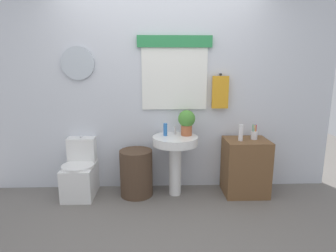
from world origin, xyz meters
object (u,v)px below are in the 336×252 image
object	(u,v)px
lotion_bottle	(241,133)
toothbrush_cup	(254,135)
soap_bottle	(165,129)
pedestal_sink	(175,150)
toilet	(81,173)
potted_plant	(187,121)
wooden_cabinet	(245,167)
laundry_hamper	(136,173)

from	to	relation	value
lotion_bottle	toothbrush_cup	distance (m)	0.20
soap_bottle	pedestal_sink	bearing A→B (deg)	-22.62
toilet	potted_plant	xyz separation A→B (m)	(1.31, 0.03, 0.65)
wooden_cabinet	laundry_hamper	bearing A→B (deg)	180.00
toilet	laundry_hamper	distance (m)	0.69
wooden_cabinet	potted_plant	world-z (taller)	potted_plant
potted_plant	soap_bottle	bearing A→B (deg)	-177.80
potted_plant	toothbrush_cup	world-z (taller)	potted_plant
toilet	wooden_cabinet	xyz separation A→B (m)	(2.05, -0.03, 0.07)
soap_bottle	toothbrush_cup	bearing A→B (deg)	-1.59
lotion_bottle	toothbrush_cup	xyz separation A→B (m)	(0.18, 0.06, -0.04)
laundry_hamper	pedestal_sink	size ratio (longest dim) A/B	0.77
laundry_hamper	wooden_cabinet	distance (m)	1.36
pedestal_sink	lotion_bottle	distance (m)	0.82
toilet	wooden_cabinet	world-z (taller)	toilet
soap_bottle	potted_plant	world-z (taller)	potted_plant
pedestal_sink	soap_bottle	size ratio (longest dim) A/B	4.89
laundry_hamper	potted_plant	size ratio (longest dim) A/B	1.84
pedestal_sink	potted_plant	xyz separation A→B (m)	(0.14, 0.06, 0.35)
pedestal_sink	lotion_bottle	world-z (taller)	lotion_bottle
toilet	wooden_cabinet	size ratio (longest dim) A/B	1.03
pedestal_sink	lotion_bottle	xyz separation A→B (m)	(0.78, -0.04, 0.22)
wooden_cabinet	lotion_bottle	xyz separation A→B (m)	(-0.09, -0.04, 0.45)
laundry_hamper	toothbrush_cup	distance (m)	1.52
soap_bottle	lotion_bottle	xyz separation A→B (m)	(0.90, -0.09, -0.03)
wooden_cabinet	potted_plant	xyz separation A→B (m)	(-0.74, 0.06, 0.58)
toilet	toothbrush_cup	bearing A→B (deg)	-0.32
lotion_bottle	soap_bottle	bearing A→B (deg)	174.31
wooden_cabinet	toothbrush_cup	xyz separation A→B (m)	(0.09, 0.02, 0.40)
laundry_hamper	pedestal_sink	distance (m)	0.56
toothbrush_cup	lotion_bottle	bearing A→B (deg)	-162.03
toothbrush_cup	wooden_cabinet	bearing A→B (deg)	-167.90
laundry_hamper	lotion_bottle	bearing A→B (deg)	-1.81
wooden_cabinet	toothbrush_cup	world-z (taller)	toothbrush_cup
laundry_hamper	toothbrush_cup	bearing A→B (deg)	0.78
soap_bottle	toothbrush_cup	distance (m)	1.09
lotion_bottle	potted_plant	bearing A→B (deg)	171.17
soap_bottle	toilet	bearing A→B (deg)	-179.00
pedestal_sink	soap_bottle	world-z (taller)	soap_bottle
toothbrush_cup	potted_plant	bearing A→B (deg)	177.22
pedestal_sink	wooden_cabinet	bearing A→B (deg)	0.00
pedestal_sink	toilet	bearing A→B (deg)	178.46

